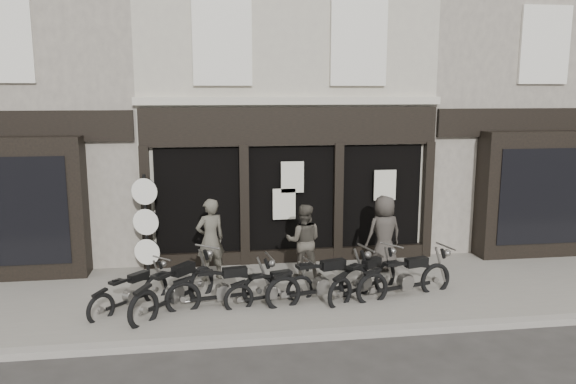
{
  "coord_description": "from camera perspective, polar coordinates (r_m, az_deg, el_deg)",
  "views": [
    {
      "loc": [
        -1.99,
        -10.3,
        4.29
      ],
      "look_at": [
        -0.28,
        1.6,
        2.11
      ],
      "focal_mm": 35.0,
      "sensor_mm": 36.0,
      "label": 1
    }
  ],
  "objects": [
    {
      "name": "ground_plane",
      "position": [
        11.33,
        2.61,
        -11.98
      ],
      "size": [
        90.0,
        90.0,
        0.0
      ],
      "primitive_type": "plane",
      "color": "#2D2B28",
      "rests_on": "ground"
    },
    {
      "name": "pavement",
      "position": [
        12.13,
        1.8,
        -10.13
      ],
      "size": [
        30.0,
        4.2,
        0.12
      ],
      "primitive_type": "cube",
      "color": "slate",
      "rests_on": "ground_plane"
    },
    {
      "name": "kerb",
      "position": [
        10.18,
        3.97,
        -14.26
      ],
      "size": [
        30.0,
        0.25,
        0.13
      ],
      "primitive_type": "cube",
      "color": "gray",
      "rests_on": "ground_plane"
    },
    {
      "name": "central_building",
      "position": [
        16.37,
        -1.22,
        9.54
      ],
      "size": [
        7.3,
        6.22,
        8.34
      ],
      "color": "#BBB5A0",
      "rests_on": "ground"
    },
    {
      "name": "neighbour_left",
      "position": [
        16.77,
        -23.54,
        8.58
      ],
      "size": [
        5.6,
        6.73,
        8.34
      ],
      "color": "gray",
      "rests_on": "ground"
    },
    {
      "name": "neighbour_right",
      "position": [
        18.22,
        19.3,
        8.92
      ],
      "size": [
        5.6,
        6.73,
        8.34
      ],
      "color": "gray",
      "rests_on": "ground"
    },
    {
      "name": "motorcycle_0",
      "position": [
        11.5,
        -15.71,
        -10.06
      ],
      "size": [
        1.49,
        1.55,
        0.93
      ],
      "rotation": [
        0.0,
        0.0,
        0.81
      ],
      "color": "black",
      "rests_on": "ground"
    },
    {
      "name": "motorcycle_1",
      "position": [
        11.23,
        -11.4,
        -9.93
      ],
      "size": [
        1.72,
        1.99,
        1.13
      ],
      "rotation": [
        0.0,
        0.0,
        0.89
      ],
      "color": "black",
      "rests_on": "ground"
    },
    {
      "name": "motorcycle_2",
      "position": [
        11.23,
        -6.61,
        -9.95
      ],
      "size": [
        2.2,
        0.69,
        1.06
      ],
      "rotation": [
        0.0,
        0.0,
        0.16
      ],
      "color": "black",
      "rests_on": "ground"
    },
    {
      "name": "motorcycle_3",
      "position": [
        11.31,
        -1.72,
        -10.04
      ],
      "size": [
        1.87,
        0.77,
        0.92
      ],
      "rotation": [
        0.0,
        0.0,
        0.27
      ],
      "color": "black",
      "rests_on": "ground"
    },
    {
      "name": "motorcycle_4",
      "position": [
        11.43,
        3.42,
        -9.38
      ],
      "size": [
        2.31,
        0.93,
        1.13
      ],
      "rotation": [
        0.0,
        0.0,
        0.26
      ],
      "color": "black",
      "rests_on": "ground"
    },
    {
      "name": "motorcycle_5",
      "position": [
        11.8,
        7.75,
        -9.01
      ],
      "size": [
        1.86,
        1.47,
        1.03
      ],
      "rotation": [
        0.0,
        0.0,
        0.62
      ],
      "color": "black",
      "rests_on": "ground"
    },
    {
      "name": "motorcycle_6",
      "position": [
        11.92,
        11.87,
        -8.84
      ],
      "size": [
        2.22,
        0.89,
        1.08
      ],
      "rotation": [
        0.0,
        0.0,
        0.26
      ],
      "color": "black",
      "rests_on": "ground"
    },
    {
      "name": "man_left",
      "position": [
        12.57,
        -7.89,
        -4.8
      ],
      "size": [
        0.79,
        0.68,
        1.84
      ],
      "primitive_type": "imported",
      "rotation": [
        0.0,
        0.0,
        3.56
      ],
      "color": "#4E4B40",
      "rests_on": "pavement"
    },
    {
      "name": "man_centre",
      "position": [
        12.65,
        1.61,
        -4.99
      ],
      "size": [
        0.93,
        0.79,
        1.68
      ],
      "primitive_type": "imported",
      "rotation": [
        0.0,
        0.0,
        2.94
      ],
      "color": "#444037",
      "rests_on": "pavement"
    },
    {
      "name": "man_right",
      "position": [
        13.29,
        9.73,
        -4.16
      ],
      "size": [
        0.97,
        0.74,
        1.78
      ],
      "primitive_type": "imported",
      "rotation": [
        0.0,
        0.0,
        3.35
      ],
      "color": "#38332F",
      "rests_on": "pavement"
    },
    {
      "name": "advert_sign_post",
      "position": [
        13.03,
        -14.21,
        -3.77
      ],
      "size": [
        0.59,
        0.38,
        2.46
      ],
      "rotation": [
        0.0,
        0.0,
        -0.26
      ],
      "color": "black",
      "rests_on": "ground"
    }
  ]
}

